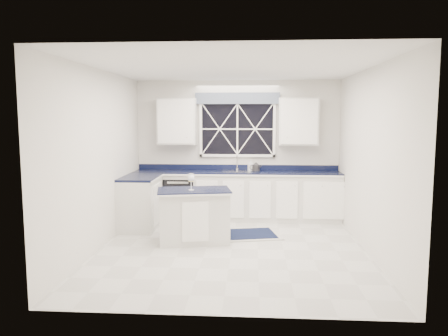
# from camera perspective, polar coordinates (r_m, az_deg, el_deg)

# --- Properties ---
(ground) EXTENTS (4.50, 4.50, 0.00)m
(ground) POSITION_cam_1_polar(r_m,az_deg,el_deg) (6.73, 1.03, -10.52)
(ground) COLOR silver
(ground) RESTS_ON ground
(back_wall) EXTENTS (4.00, 0.10, 2.70)m
(back_wall) POSITION_cam_1_polar(r_m,az_deg,el_deg) (8.70, 1.76, 2.48)
(back_wall) COLOR silver
(back_wall) RESTS_ON ground
(base_cabinets) EXTENTS (3.99, 1.60, 0.90)m
(base_cabinets) POSITION_cam_1_polar(r_m,az_deg,el_deg) (8.38, -0.65, -3.90)
(base_cabinets) COLOR silver
(base_cabinets) RESTS_ON ground
(countertop) EXTENTS (3.98, 0.64, 0.04)m
(countertop) POSITION_cam_1_polar(r_m,az_deg,el_deg) (8.45, 1.67, -0.58)
(countertop) COLOR black
(countertop) RESTS_ON base_cabinets
(dishwasher) EXTENTS (0.60, 0.58, 0.82)m
(dishwasher) POSITION_cam_1_polar(r_m,az_deg,el_deg) (8.64, -5.67, -3.88)
(dishwasher) COLOR black
(dishwasher) RESTS_ON ground
(window) EXTENTS (1.65, 0.09, 1.26)m
(window) POSITION_cam_1_polar(r_m,az_deg,el_deg) (8.63, 1.76, 5.64)
(window) COLOR black
(window) RESTS_ON ground
(upper_cabinets) EXTENTS (3.10, 0.34, 0.90)m
(upper_cabinets) POSITION_cam_1_polar(r_m,az_deg,el_deg) (8.51, 1.73, 6.09)
(upper_cabinets) COLOR silver
(upper_cabinets) RESTS_ON ground
(faucet) EXTENTS (0.05, 0.20, 0.30)m
(faucet) POSITION_cam_1_polar(r_m,az_deg,el_deg) (8.62, 1.73, 0.76)
(faucet) COLOR #ACACAF
(faucet) RESTS_ON countertop
(island) EXTENTS (1.25, 0.89, 0.85)m
(island) POSITION_cam_1_polar(r_m,az_deg,el_deg) (7.01, -3.94, -6.22)
(island) COLOR silver
(island) RESTS_ON ground
(rug) EXTENTS (1.50, 1.09, 0.02)m
(rug) POSITION_cam_1_polar(r_m,az_deg,el_deg) (7.48, 1.95, -8.67)
(rug) COLOR #B4B4AF
(rug) RESTS_ON ground
(kettle) EXTENTS (0.24, 0.17, 0.17)m
(kettle) POSITION_cam_1_polar(r_m,az_deg,el_deg) (8.53, 4.19, 0.15)
(kettle) COLOR #2D2D30
(kettle) RESTS_ON countertop
(wine_glass) EXTENTS (0.11, 0.11, 0.26)m
(wine_glass) POSITION_cam_1_polar(r_m,az_deg,el_deg) (6.85, -4.32, -1.41)
(wine_glass) COLOR white
(wine_glass) RESTS_ON island
(soap_bottle) EXTENTS (0.12, 0.12, 0.21)m
(soap_bottle) POSITION_cam_1_polar(r_m,az_deg,el_deg) (8.60, 3.48, 0.37)
(soap_bottle) COLOR silver
(soap_bottle) RESTS_ON countertop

